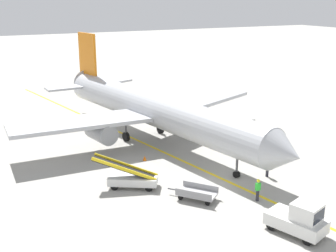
{
  "coord_description": "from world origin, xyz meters",
  "views": [
    {
      "loc": [
        -18.59,
        -27.03,
        14.29
      ],
      "look_at": [
        -0.75,
        8.17,
        2.5
      ],
      "focal_mm": 46.42,
      "sensor_mm": 36.0,
      "label": 1
    }
  ],
  "objects_px": {
    "ground_crew_wing_walker": "(258,189)",
    "baggage_tug_by_cargo_door": "(232,137)",
    "airliner": "(151,109)",
    "baggage_cart_loaded": "(197,193)",
    "pushback_tug": "(299,219)",
    "ground_crew_marshaller": "(268,166)",
    "belt_loader_forward_hold": "(131,178)",
    "safety_cone_nose_left": "(145,158)",
    "safety_cone_nose_right": "(115,132)",
    "baggage_tug_near_wing": "(249,129)"
  },
  "relations": [
    {
      "from": "ground_crew_wing_walker",
      "to": "baggage_tug_by_cargo_door",
      "type": "bearing_deg",
      "value": 63.64
    },
    {
      "from": "airliner",
      "to": "baggage_cart_loaded",
      "type": "xyz_separation_m",
      "value": [
        -2.74,
        -13.81,
        -2.95
      ]
    },
    {
      "from": "pushback_tug",
      "to": "ground_crew_wing_walker",
      "type": "relative_size",
      "value": 2.36
    },
    {
      "from": "baggage_cart_loaded",
      "to": "ground_crew_marshaller",
      "type": "relative_size",
      "value": 2.02
    },
    {
      "from": "belt_loader_forward_hold",
      "to": "safety_cone_nose_left",
      "type": "height_order",
      "value": "belt_loader_forward_hold"
    },
    {
      "from": "baggage_tug_by_cargo_door",
      "to": "safety_cone_nose_left",
      "type": "relative_size",
      "value": 6.11
    },
    {
      "from": "pushback_tug",
      "to": "baggage_cart_loaded",
      "type": "height_order",
      "value": "pushback_tug"
    },
    {
      "from": "baggage_tug_by_cargo_door",
      "to": "belt_loader_forward_hold",
      "type": "distance_m",
      "value": 13.51
    },
    {
      "from": "airliner",
      "to": "safety_cone_nose_left",
      "type": "height_order",
      "value": "airliner"
    },
    {
      "from": "baggage_cart_loaded",
      "to": "ground_crew_wing_walker",
      "type": "height_order",
      "value": "ground_crew_wing_walker"
    },
    {
      "from": "baggage_cart_loaded",
      "to": "belt_loader_forward_hold",
      "type": "bearing_deg",
      "value": 129.97
    },
    {
      "from": "baggage_cart_loaded",
      "to": "safety_cone_nose_right",
      "type": "xyz_separation_m",
      "value": [
        0.19,
        17.67,
        -0.25
      ]
    },
    {
      "from": "pushback_tug",
      "to": "belt_loader_forward_hold",
      "type": "bearing_deg",
      "value": 120.94
    },
    {
      "from": "ground_crew_marshaller",
      "to": "safety_cone_nose_right",
      "type": "xyz_separation_m",
      "value": [
        -7.14,
        16.67,
        -0.69
      ]
    },
    {
      "from": "baggage_tug_near_wing",
      "to": "safety_cone_nose_left",
      "type": "distance_m",
      "value": 12.73
    },
    {
      "from": "pushback_tug",
      "to": "ground_crew_marshaller",
      "type": "relative_size",
      "value": 2.36
    },
    {
      "from": "baggage_tug_by_cargo_door",
      "to": "safety_cone_nose_left",
      "type": "height_order",
      "value": "baggage_tug_by_cargo_door"
    },
    {
      "from": "belt_loader_forward_hold",
      "to": "baggage_cart_loaded",
      "type": "bearing_deg",
      "value": -50.03
    },
    {
      "from": "baggage_tug_by_cargo_door",
      "to": "belt_loader_forward_hold",
      "type": "xyz_separation_m",
      "value": [
        -12.7,
        -4.6,
        -0.15
      ]
    },
    {
      "from": "safety_cone_nose_right",
      "to": "baggage_tug_by_cargo_door",
      "type": "bearing_deg",
      "value": -44.64
    },
    {
      "from": "baggage_tug_near_wing",
      "to": "baggage_tug_by_cargo_door",
      "type": "distance_m",
      "value": 3.52
    },
    {
      "from": "baggage_cart_loaded",
      "to": "safety_cone_nose_left",
      "type": "bearing_deg",
      "value": 91.38
    },
    {
      "from": "pushback_tug",
      "to": "safety_cone_nose_right",
      "type": "height_order",
      "value": "pushback_tug"
    },
    {
      "from": "baggage_tug_by_cargo_door",
      "to": "safety_cone_nose_right",
      "type": "bearing_deg",
      "value": 135.36
    },
    {
      "from": "ground_crew_marshaller",
      "to": "safety_cone_nose_right",
      "type": "height_order",
      "value": "ground_crew_marshaller"
    },
    {
      "from": "baggage_tug_by_cargo_door",
      "to": "safety_cone_nose_right",
      "type": "distance_m",
      "value": 12.74
    },
    {
      "from": "baggage_tug_near_wing",
      "to": "safety_cone_nose_right",
      "type": "relative_size",
      "value": 5.65
    },
    {
      "from": "belt_loader_forward_hold",
      "to": "ground_crew_wing_walker",
      "type": "distance_m",
      "value": 9.66
    },
    {
      "from": "baggage_tug_by_cargo_door",
      "to": "safety_cone_nose_left",
      "type": "xyz_separation_m",
      "value": [
        -9.45,
        0.19,
        -0.71
      ]
    },
    {
      "from": "baggage_tug_near_wing",
      "to": "belt_loader_forward_hold",
      "type": "xyz_separation_m",
      "value": [
        -15.9,
        -6.07,
        -0.15
      ]
    },
    {
      "from": "pushback_tug",
      "to": "safety_cone_nose_right",
      "type": "bearing_deg",
      "value": 97.03
    },
    {
      "from": "baggage_tug_near_wing",
      "to": "belt_loader_forward_hold",
      "type": "bearing_deg",
      "value": -159.1
    },
    {
      "from": "pushback_tug",
      "to": "ground_crew_marshaller",
      "type": "bearing_deg",
      "value": 63.04
    },
    {
      "from": "baggage_tug_by_cargo_door",
      "to": "ground_crew_wing_walker",
      "type": "height_order",
      "value": "baggage_tug_by_cargo_door"
    },
    {
      "from": "baggage_tug_near_wing",
      "to": "ground_crew_wing_walker",
      "type": "height_order",
      "value": "baggage_tug_near_wing"
    },
    {
      "from": "belt_loader_forward_hold",
      "to": "ground_crew_marshaller",
      "type": "height_order",
      "value": "belt_loader_forward_hold"
    },
    {
      "from": "airliner",
      "to": "baggage_cart_loaded",
      "type": "distance_m",
      "value": 14.38
    },
    {
      "from": "belt_loader_forward_hold",
      "to": "safety_cone_nose_right",
      "type": "relative_size",
      "value": 11.18
    },
    {
      "from": "pushback_tug",
      "to": "safety_cone_nose_left",
      "type": "height_order",
      "value": "pushback_tug"
    },
    {
      "from": "pushback_tug",
      "to": "belt_loader_forward_hold",
      "type": "distance_m",
      "value": 13.04
    },
    {
      "from": "belt_loader_forward_hold",
      "to": "safety_cone_nose_right",
      "type": "bearing_deg",
      "value": 74.89
    },
    {
      "from": "ground_crew_marshaller",
      "to": "safety_cone_nose_left",
      "type": "relative_size",
      "value": 3.86
    },
    {
      "from": "ground_crew_marshaller",
      "to": "safety_cone_nose_right",
      "type": "bearing_deg",
      "value": 113.17
    },
    {
      "from": "belt_loader_forward_hold",
      "to": "ground_crew_marshaller",
      "type": "distance_m",
      "value": 11.24
    },
    {
      "from": "baggage_tug_near_wing",
      "to": "ground_crew_marshaller",
      "type": "distance_m",
      "value": 10.53
    },
    {
      "from": "baggage_tug_near_wing",
      "to": "baggage_cart_loaded",
      "type": "height_order",
      "value": "baggage_tug_near_wing"
    },
    {
      "from": "baggage_tug_near_wing",
      "to": "baggage_cart_loaded",
      "type": "xyz_separation_m",
      "value": [
        -12.43,
        -10.2,
        -0.46
      ]
    },
    {
      "from": "baggage_tug_by_cargo_door",
      "to": "safety_cone_nose_right",
      "type": "xyz_separation_m",
      "value": [
        -9.05,
        8.93,
        -0.71
      ]
    },
    {
      "from": "baggage_tug_by_cargo_door",
      "to": "ground_crew_marshaller",
      "type": "bearing_deg",
      "value": -103.87
    },
    {
      "from": "baggage_tug_near_wing",
      "to": "belt_loader_forward_hold",
      "type": "height_order",
      "value": "belt_loader_forward_hold"
    }
  ]
}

